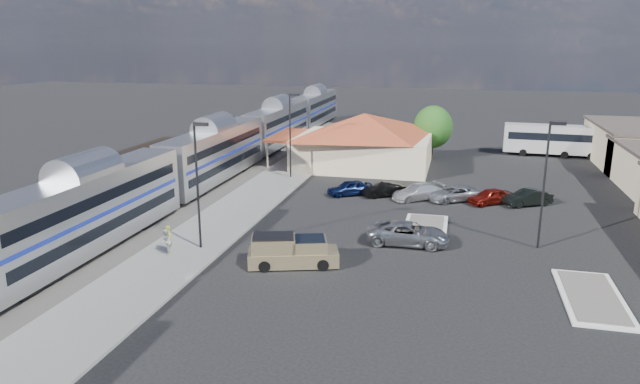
% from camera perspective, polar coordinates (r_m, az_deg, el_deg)
% --- Properties ---
extents(ground, '(280.00, 280.00, 0.00)m').
position_cam_1_polar(ground, '(43.36, 4.98, -4.27)').
color(ground, black).
rests_on(ground, ground).
extents(railbed, '(16.00, 100.00, 0.12)m').
position_cam_1_polar(railbed, '(57.33, -14.90, 0.10)').
color(railbed, '#4C4944').
rests_on(railbed, ground).
extents(platform, '(5.50, 92.00, 0.18)m').
position_cam_1_polar(platform, '(51.86, -7.17, -1.01)').
color(platform, gray).
rests_on(platform, ground).
extents(passenger_train, '(3.00, 104.00, 5.55)m').
position_cam_1_polar(passenger_train, '(59.43, -10.42, 3.65)').
color(passenger_train, silver).
rests_on(passenger_train, ground).
extents(freight_cars, '(2.80, 46.00, 4.00)m').
position_cam_1_polar(freight_cars, '(59.04, -17.22, 2.22)').
color(freight_cars, black).
rests_on(freight_cars, ground).
extents(station_depot, '(18.35, 12.24, 6.20)m').
position_cam_1_polar(station_depot, '(66.32, 4.37, 5.24)').
color(station_depot, beige).
rests_on(station_depot, ground).
extents(traffic_island_south, '(3.30, 7.50, 0.21)m').
position_cam_1_polar(traffic_island_south, '(44.84, 10.45, -3.67)').
color(traffic_island_south, silver).
rests_on(traffic_island_south, ground).
extents(traffic_island_north, '(3.30, 7.50, 0.21)m').
position_cam_1_polar(traffic_island_north, '(36.32, 25.55, -9.47)').
color(traffic_island_north, silver).
rests_on(traffic_island_north, ground).
extents(lamp_plat_s, '(1.08, 0.25, 9.00)m').
position_cam_1_polar(lamp_plat_s, '(39.47, -12.09, 1.60)').
color(lamp_plat_s, black).
rests_on(lamp_plat_s, ground).
extents(lamp_plat_n, '(1.08, 0.25, 9.00)m').
position_cam_1_polar(lamp_plat_n, '(59.68, -2.93, 6.33)').
color(lamp_plat_n, black).
rests_on(lamp_plat_n, ground).
extents(lamp_lot, '(1.08, 0.25, 9.00)m').
position_cam_1_polar(lamp_lot, '(41.92, 21.72, 1.63)').
color(lamp_lot, black).
rests_on(lamp_lot, ground).
extents(tree_depot, '(4.71, 4.71, 6.63)m').
position_cam_1_polar(tree_depot, '(71.32, 11.23, 6.40)').
color(tree_depot, '#382314').
rests_on(tree_depot, ground).
extents(pickup_truck, '(6.16, 3.75, 2.00)m').
position_cam_1_polar(pickup_truck, '(37.16, -2.69, -5.99)').
color(pickup_truck, tan).
rests_on(pickup_truck, ground).
extents(suv, '(5.87, 2.74, 1.62)m').
position_cam_1_polar(suv, '(41.44, 8.85, -4.13)').
color(suv, '#9C9FA4').
rests_on(suv, ground).
extents(coach_bus, '(12.38, 3.46, 3.92)m').
position_cam_1_polar(coach_bus, '(78.08, 22.42, 4.97)').
color(coach_bus, silver).
rests_on(coach_bus, ground).
extents(person_a, '(0.63, 0.79, 1.90)m').
position_cam_1_polar(person_a, '(40.26, -14.86, -4.55)').
color(person_a, '#C9D342').
rests_on(person_a, platform).
extents(person_b, '(0.94, 1.05, 1.77)m').
position_cam_1_polar(person_b, '(39.93, -15.16, -4.83)').
color(person_b, silver).
rests_on(person_b, platform).
extents(parked_car_a, '(4.58, 3.73, 1.47)m').
position_cam_1_polar(parked_car_a, '(54.01, 2.98, 0.44)').
color(parked_car_a, '#0C173D').
rests_on(parked_car_a, ground).
extents(parked_car_b, '(4.21, 3.30, 1.34)m').
position_cam_1_polar(parked_car_b, '(53.83, 6.38, 0.24)').
color(parked_car_b, black).
rests_on(parked_car_b, ground).
extents(parked_car_c, '(5.25, 4.61, 1.46)m').
position_cam_1_polar(parked_car_c, '(53.23, 9.76, 0.02)').
color(parked_car_c, silver).
rests_on(parked_car_c, ground).
extents(parked_car_d, '(5.38, 4.55, 1.37)m').
position_cam_1_polar(parked_car_d, '(53.43, 13.20, -0.16)').
color(parked_car_d, '#979A9F').
rests_on(parked_car_d, ground).
extents(parked_car_e, '(4.34, 3.79, 1.41)m').
position_cam_1_polar(parked_car_e, '(53.22, 16.64, -0.43)').
color(parked_car_e, maroon).
rests_on(parked_car_e, ground).
extents(parked_car_f, '(4.58, 3.55, 1.45)m').
position_cam_1_polar(parked_car_f, '(53.79, 20.02, -0.53)').
color(parked_car_f, black).
rests_on(parked_car_f, ground).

